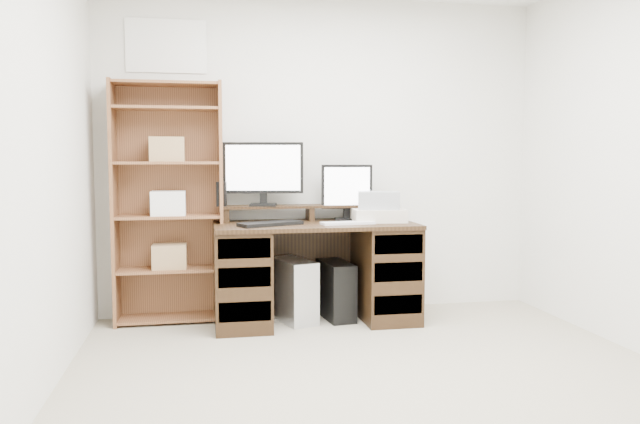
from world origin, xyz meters
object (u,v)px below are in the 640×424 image
object	(u,v)px
printer	(379,215)
desk	(315,270)
monitor_small	(347,190)
monitor_wide	(263,170)
tower_black	(336,290)
tower_silver	(293,290)
bookshelf	(169,201)

from	to	relation	value
printer	desk	bearing A→B (deg)	-176.17
printer	monitor_small	bearing A→B (deg)	145.92
monitor_wide	monitor_small	world-z (taller)	monitor_wide
desk	tower_black	bearing A→B (deg)	17.30
desk	monitor_small	distance (m)	0.68
tower_silver	tower_black	bearing A→B (deg)	-15.53
monitor_small	tower_black	xyz separation A→B (m)	(-0.11, -0.11, -0.77)
monitor_wide	tower_black	xyz separation A→B (m)	(0.54, -0.15, -0.92)
desk	tower_silver	distance (m)	0.23
monitor_small	bookshelf	distance (m)	1.36
bookshelf	monitor_small	bearing A→B (deg)	-2.06
printer	tower_silver	size ratio (longest dim) A/B	0.83
monitor_wide	bookshelf	bearing A→B (deg)	-170.20
tower_black	printer	bearing A→B (deg)	-17.05
bookshelf	monitor_wide	bearing A→B (deg)	-0.86
monitor_wide	tower_black	world-z (taller)	monitor_wide
monitor_wide	tower_black	distance (m)	1.08
printer	bookshelf	distance (m)	1.59
desk	monitor_wide	size ratio (longest dim) A/B	2.46
desk	tower_black	xyz separation A→B (m)	(0.18, 0.05, -0.17)
monitor_wide	monitor_small	bearing A→B (deg)	7.29
tower_black	bookshelf	size ratio (longest dim) A/B	0.25
monitor_wide	tower_silver	size ratio (longest dim) A/B	1.30
printer	tower_black	world-z (taller)	printer
monitor_wide	bookshelf	xyz separation A→B (m)	(-0.71, 0.01, -0.22)
monitor_small	tower_black	size ratio (longest dim) A/B	0.95
printer	tower_silver	world-z (taller)	printer
desk	monitor_small	size ratio (longest dim) A/B	3.45
monitor_wide	tower_silver	world-z (taller)	monitor_wide
monitor_wide	desk	bearing A→B (deg)	-18.38
tower_black	desk	bearing A→B (deg)	-169.74
desk	tower_silver	xyz separation A→B (m)	(-0.16, 0.04, -0.15)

